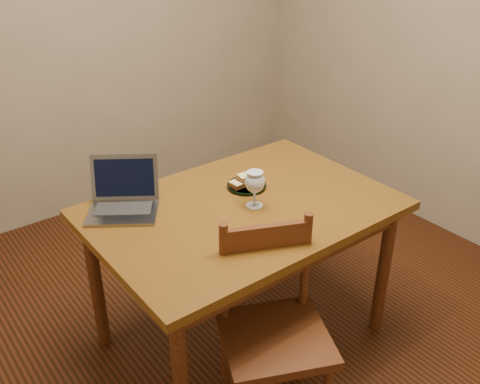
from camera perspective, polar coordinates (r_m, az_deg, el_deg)
floor at (r=2.87m, az=0.16°, el=-13.41°), size 3.20×3.20×0.02m
back_wall at (r=3.60m, az=-16.45°, el=17.69°), size 3.20×0.02×2.60m
right_wall at (r=3.43m, az=23.00°, el=16.16°), size 0.02×3.20×2.60m
table at (r=2.37m, az=0.27°, el=-3.26°), size 1.30×0.90×0.74m
chair at (r=2.12m, az=3.61°, el=-13.81°), size 0.53×0.52×0.44m
plate at (r=2.48m, az=0.71°, el=0.66°), size 0.18×0.18×0.02m
sandwich_cheese at (r=2.46m, az=0.03°, el=1.01°), size 0.10×0.06×0.03m
sandwich_tomato at (r=2.48m, az=1.47°, el=1.26°), size 0.10×0.10×0.03m
sandwich_top at (r=2.46m, az=0.65°, el=1.57°), size 0.09×0.05×0.03m
milk_glass at (r=2.29m, az=1.58°, el=0.31°), size 0.09×0.09×0.17m
laptop at (r=2.35m, az=-12.32°, el=-0.39°), size 0.39×0.38×0.21m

